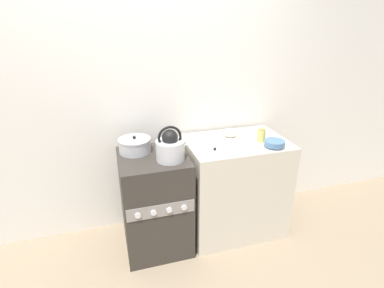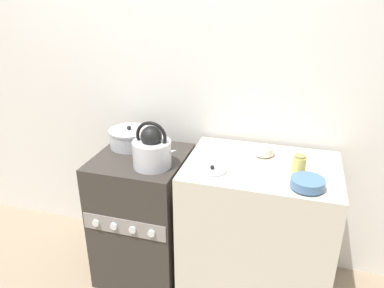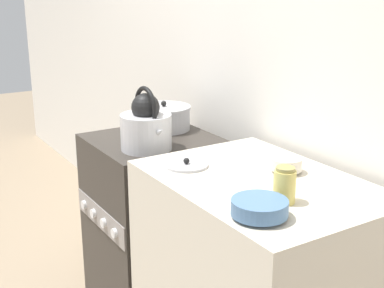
% 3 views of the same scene
% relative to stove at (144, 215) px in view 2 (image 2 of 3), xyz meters
% --- Properties ---
extents(wall_back, '(7.00, 0.06, 2.50)m').
position_rel_stove_xyz_m(wall_back, '(0.00, 0.42, 0.80)').
color(wall_back, silver).
rests_on(wall_back, ground_plane).
extents(stove, '(0.56, 0.60, 0.89)m').
position_rel_stove_xyz_m(stove, '(0.00, 0.00, 0.00)').
color(stove, '#332D28').
rests_on(stove, ground_plane).
extents(counter, '(0.90, 0.64, 0.93)m').
position_rel_stove_xyz_m(counter, '(0.77, 0.03, 0.02)').
color(counter, beige).
rests_on(counter, ground_plane).
extents(kettle, '(0.28, 0.23, 0.29)m').
position_rel_stove_xyz_m(kettle, '(0.13, -0.10, 0.55)').
color(kettle, silver).
rests_on(kettle, stove).
extents(cooking_pot, '(0.27, 0.27, 0.15)m').
position_rel_stove_xyz_m(cooking_pot, '(-0.13, 0.13, 0.51)').
color(cooking_pot, '#B2B2B7').
rests_on(cooking_pot, stove).
extents(enamel_bowl, '(0.18, 0.18, 0.06)m').
position_rel_stove_xyz_m(enamel_bowl, '(1.02, -0.18, 0.51)').
color(enamel_bowl, '#4C729E').
rests_on(enamel_bowl, counter).
extents(small_ceramic_bowl, '(0.12, 0.12, 0.06)m').
position_rel_stove_xyz_m(small_ceramic_bowl, '(0.76, 0.16, 0.51)').
color(small_ceramic_bowl, beige).
rests_on(small_ceramic_bowl, counter).
extents(storage_jar, '(0.07, 0.07, 0.12)m').
position_rel_stove_xyz_m(storage_jar, '(0.97, -0.04, 0.54)').
color(storage_jar, '#E0CC66').
rests_on(storage_jar, counter).
extents(loose_pot_lid, '(0.17, 0.17, 0.03)m').
position_rel_stove_xyz_m(loose_pot_lid, '(0.50, -0.12, 0.49)').
color(loose_pot_lid, '#B2B2B7').
rests_on(loose_pot_lid, counter).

